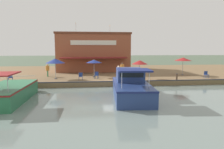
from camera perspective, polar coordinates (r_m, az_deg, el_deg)
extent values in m
plane|color=#4C5B47|center=(21.98, 0.65, -3.69)|extent=(220.00, 220.00, 0.00)
cube|color=brown|center=(32.76, -1.64, 0.47)|extent=(22.00, 56.00, 0.60)
cube|color=#2D2D33|center=(21.96, 0.62, -1.97)|extent=(0.20, 50.40, 0.10)
cube|color=brown|center=(34.73, -5.36, 6.17)|extent=(8.26, 11.48, 5.85)
cube|color=brown|center=(34.81, -5.42, 11.24)|extent=(8.42, 11.71, 0.30)
cube|color=maroon|center=(29.73, -5.20, 4.78)|extent=(1.80, 9.76, 0.16)
cube|color=silver|center=(30.57, -5.27, 9.04)|extent=(0.08, 6.89, 0.70)
cylinder|color=silver|center=(35.04, -0.62, 12.50)|extent=(0.06, 0.06, 1.82)
cube|color=orange|center=(34.93, -0.60, 13.77)|extent=(0.36, 0.03, 0.24)
cylinder|color=silver|center=(34.96, -10.27, 12.64)|extent=(0.06, 0.06, 2.12)
cube|color=orange|center=(34.88, -10.32, 14.15)|extent=(0.36, 0.03, 0.24)
cylinder|color=#B7B7B7|center=(25.77, -5.14, 1.61)|extent=(0.06, 0.06, 2.09)
cylinder|color=#2D2D33|center=(25.89, -5.12, -0.63)|extent=(0.36, 0.36, 0.06)
cone|color=navy|center=(25.69, -5.17, 3.80)|extent=(2.01, 2.01, 0.38)
cone|color=yellow|center=(25.69, -5.17, 3.84)|extent=(1.24, 1.24, 0.31)
sphere|color=yellow|center=(25.68, -5.17, 4.23)|extent=(0.08, 0.08, 0.08)
cylinder|color=#B7B7B7|center=(29.24, 19.55, 2.07)|extent=(0.06, 0.06, 2.28)
cylinder|color=#2D2D33|center=(29.35, 19.45, -0.09)|extent=(0.36, 0.36, 0.06)
cone|color=maroon|center=(29.17, 19.64, 4.17)|extent=(2.27, 2.27, 0.44)
cone|color=white|center=(29.17, 19.64, 4.21)|extent=(1.41, 1.41, 0.35)
sphere|color=white|center=(29.16, 19.65, 4.60)|extent=(0.08, 0.08, 0.08)
cylinder|color=#B7B7B7|center=(25.01, -15.85, 1.38)|extent=(0.06, 0.06, 2.27)
cylinder|color=#2D2D33|center=(25.14, -15.76, -1.12)|extent=(0.36, 0.36, 0.06)
cone|color=navy|center=(24.92, -15.93, 3.79)|extent=(2.28, 2.28, 0.55)
cone|color=yellow|center=(24.92, -15.93, 3.83)|extent=(1.41, 1.41, 0.44)
sphere|color=yellow|center=(24.91, -15.95, 4.42)|extent=(0.08, 0.08, 0.08)
cylinder|color=#B7B7B7|center=(24.40, 7.86, 1.23)|extent=(0.06, 0.06, 2.08)
cylinder|color=#2D2D33|center=(24.53, 7.82, -1.11)|extent=(0.36, 0.36, 0.06)
cone|color=maroon|center=(24.32, 7.90, 3.51)|extent=(1.96, 1.96, 0.48)
cone|color=white|center=(24.32, 7.90, 3.55)|extent=(1.22, 1.22, 0.38)
sphere|color=white|center=(24.30, 7.91, 4.07)|extent=(0.08, 0.08, 0.08)
cube|color=navy|center=(24.80, -26.47, -1.30)|extent=(0.05, 0.05, 0.42)
cube|color=navy|center=(24.77, -27.39, -1.36)|extent=(0.05, 0.05, 0.42)
cube|color=navy|center=(25.20, -26.56, -1.18)|extent=(0.05, 0.05, 0.42)
cube|color=navy|center=(25.16, -27.47, -1.24)|extent=(0.05, 0.05, 0.42)
cube|color=navy|center=(24.95, -27.00, -0.79)|extent=(0.59, 0.59, 0.05)
cube|color=navy|center=(25.12, -27.07, -0.22)|extent=(0.23, 0.41, 0.40)
cube|color=navy|center=(27.31, 25.94, -0.54)|extent=(0.04, 0.04, 0.42)
cube|color=navy|center=(27.11, 25.21, -0.55)|extent=(0.04, 0.04, 0.42)
cube|color=navy|center=(27.65, 25.53, -0.43)|extent=(0.04, 0.04, 0.42)
cube|color=navy|center=(27.46, 24.81, -0.44)|extent=(0.04, 0.04, 0.42)
cube|color=navy|center=(27.36, 25.40, -0.05)|extent=(0.46, 0.46, 0.05)
cube|color=navy|center=(27.51, 25.22, 0.47)|extent=(0.06, 0.44, 0.40)
cube|color=navy|center=(24.00, -4.18, -0.81)|extent=(0.05, 0.05, 0.42)
cube|color=navy|center=(24.11, -5.09, -0.78)|extent=(0.05, 0.05, 0.42)
cube|color=navy|center=(24.38, -3.92, -0.68)|extent=(0.05, 0.05, 0.42)
cube|color=navy|center=(24.49, -4.82, -0.65)|extent=(0.05, 0.05, 0.42)
cube|color=navy|center=(24.21, -4.51, -0.23)|extent=(0.55, 0.55, 0.05)
cube|color=navy|center=(24.37, -4.38, 0.35)|extent=(0.17, 0.43, 0.40)
cube|color=navy|center=(23.28, -8.46, -1.12)|extent=(0.04, 0.04, 0.42)
cube|color=navy|center=(23.29, -9.44, -1.14)|extent=(0.04, 0.04, 0.42)
cube|color=navy|center=(23.68, -8.46, -0.98)|extent=(0.04, 0.04, 0.42)
cube|color=navy|center=(23.69, -9.42, -1.00)|extent=(0.04, 0.04, 0.42)
cube|color=navy|center=(23.45, -8.96, -0.54)|extent=(0.46, 0.46, 0.05)
cube|color=navy|center=(23.62, -8.96, 0.06)|extent=(0.06, 0.44, 0.40)
cylinder|color=#B23338|center=(26.08, 3.15, 0.36)|extent=(0.13, 0.13, 0.88)
cylinder|color=#B23338|center=(26.05, 2.76, 0.35)|extent=(0.13, 0.13, 0.88)
cylinder|color=orange|center=(25.98, 2.97, 2.09)|extent=(0.52, 0.52, 0.70)
sphere|color=brown|center=(25.94, 2.98, 3.12)|extent=(0.24, 0.24, 0.24)
cylinder|color=#2D5193|center=(22.80, 1.82, -0.71)|extent=(0.13, 0.13, 0.83)
cylinder|color=#2D5193|center=(22.97, 1.83, -0.65)|extent=(0.13, 0.13, 0.83)
cylinder|color=orange|center=(22.79, 1.83, 1.16)|extent=(0.48, 0.48, 0.65)
sphere|color=#DBB28E|center=(22.75, 1.84, 2.26)|extent=(0.22, 0.22, 0.22)
cylinder|color=#337547|center=(27.35, -17.87, 0.25)|extent=(0.13, 0.13, 0.80)
cylinder|color=#337547|center=(27.51, -17.92, 0.29)|extent=(0.13, 0.13, 0.80)
cylinder|color=orange|center=(27.36, -17.95, 1.76)|extent=(0.47, 0.47, 0.63)
sphere|color=tan|center=(27.32, -17.99, 2.64)|extent=(0.22, 0.22, 0.22)
cube|color=#287047|center=(17.87, -27.75, -4.84)|extent=(6.71, 3.02, 1.22)
ellipsoid|color=#287047|center=(20.96, -24.37, -2.97)|extent=(2.38, 2.85, 1.22)
cube|color=maroon|center=(17.78, -27.85, -3.16)|extent=(6.79, 3.06, 0.10)
cylinder|color=silver|center=(15.12, -27.64, -2.35)|extent=(0.05, 0.05, 1.15)
cylinder|color=silver|center=(21.09, -24.27, -0.40)|extent=(0.05, 2.39, 0.04)
cube|color=navy|center=(16.95, 5.50, -4.52)|extent=(7.19, 3.36, 1.30)
ellipsoid|color=navy|center=(20.36, 4.26, -2.51)|extent=(2.67, 2.87, 1.30)
cube|color=navy|center=(16.84, 5.53, -2.63)|extent=(7.27, 3.40, 0.10)
cube|color=navy|center=(17.96, 5.05, 0.00)|extent=(3.13, 2.48, 1.08)
cube|color=black|center=(16.50, 5.66, -0.18)|extent=(0.21, 1.98, 0.38)
cube|color=navy|center=(15.04, 6.38, 1.23)|extent=(2.37, 2.57, 0.12)
cylinder|color=silver|center=(14.66, 10.55, -1.44)|extent=(0.05, 0.05, 1.24)
cylinder|color=silver|center=(14.37, 2.81, -1.50)|extent=(0.05, 0.05, 1.24)
cylinder|color=silver|center=(20.50, 4.20, 0.24)|extent=(0.21, 2.26, 0.04)
cylinder|color=#473323|center=(24.12, 18.02, -0.74)|extent=(0.18, 0.18, 0.73)
cylinder|color=#2D2D33|center=(24.07, 18.05, 0.18)|extent=(0.22, 0.22, 0.04)
cylinder|color=brown|center=(41.42, -8.70, 4.44)|extent=(0.47, 0.47, 3.17)
sphere|color=#387033|center=(41.38, -8.78, 8.72)|extent=(4.01, 4.01, 4.01)
sphere|color=#387033|center=(40.60, -9.68, 8.17)|extent=(2.81, 2.81, 2.81)
cylinder|color=brown|center=(36.95, -5.76, 4.48)|extent=(0.42, 0.42, 3.60)
sphere|color=#285623|center=(36.93, -5.82, 9.24)|extent=(3.38, 3.38, 3.38)
sphere|color=#285623|center=(36.25, -6.62, 8.74)|extent=(2.37, 2.37, 2.37)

